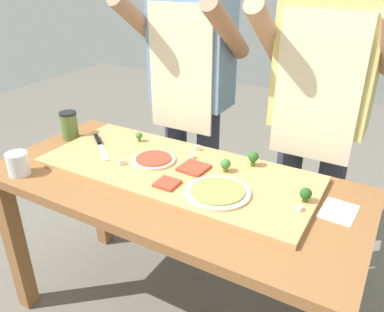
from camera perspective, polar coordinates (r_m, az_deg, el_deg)
The scene contains 20 objects.
prep_table at distance 1.61m, azimuth -2.89°, elevation -7.22°, with size 1.51×0.70×0.77m.
cutting_board at distance 1.60m, azimuth -2.35°, elevation -2.07°, with size 1.14×0.48×0.02m, color tan.
chefs_knife at distance 1.85m, azimuth -13.48°, elevation 1.82°, with size 0.24×0.19×0.02m.
pizza_whole_pesto_green at distance 1.42m, azimuth 3.81°, elevation -5.28°, with size 0.24×0.24×0.02m.
pizza_whole_tomato_red at distance 1.65m, azimuth -5.65°, elevation -0.51°, with size 0.18×0.18×0.02m.
pizza_slice_center at distance 1.58m, azimuth 0.26°, elevation -1.76°, with size 0.11×0.11×0.01m, color #BC3D28.
pizza_slice_far_right at distance 1.47m, azimuth -3.68°, elevation -4.05°, with size 0.08×0.08×0.01m, color #BC3D28.
broccoli_floret_front_mid at distance 1.55m, azimuth 4.95°, elevation -1.22°, with size 0.04×0.04×0.06m.
broccoli_floret_center_left at distance 1.41m, azimuth 16.41°, elevation -5.38°, with size 0.04×0.04×0.05m.
broccoli_floret_back_left at distance 1.84m, azimuth -7.80°, elevation 2.95°, with size 0.03×0.03×0.05m.
broccoli_floret_center_right at distance 1.61m, azimuth 9.03°, elevation -0.19°, with size 0.04×0.04×0.06m.
cheese_crumble_a at distance 1.64m, azimuth -10.31°, elevation -0.90°, with size 0.02×0.02×0.02m, color silver.
cheese_crumble_b at distance 1.37m, azimuth 15.61°, elevation -7.42°, with size 0.02×0.02×0.02m, color white.
cheese_crumble_c at distance 1.66m, azimuth -0.07°, elevation -0.04°, with size 0.02×0.02×0.02m, color white.
cheese_crumble_d at distance 1.74m, azimuth 0.83°, elevation 1.19°, with size 0.02×0.02×0.02m, color silver.
flour_cup at distance 1.72m, azimuth -24.21°, elevation -1.21°, with size 0.09×0.09×0.09m.
sauce_jar at distance 1.98m, azimuth -17.62°, elevation 4.31°, with size 0.08×0.08×0.14m.
recipe_note at distance 1.45m, azimuth 20.75°, elevation -7.62°, with size 0.11×0.15×0.00m, color white.
cook_left at distance 1.99m, azimuth -0.20°, elevation 10.41°, with size 0.54×0.39×1.67m.
cook_right at distance 1.77m, azimuth 18.25°, elevation 7.07°, with size 0.54×0.39×1.67m.
Camera 1 is at (0.74, -1.12, 1.54)m, focal length 36.21 mm.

